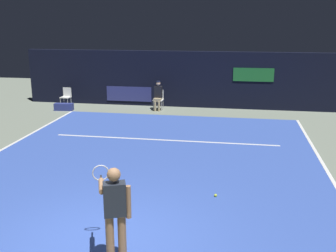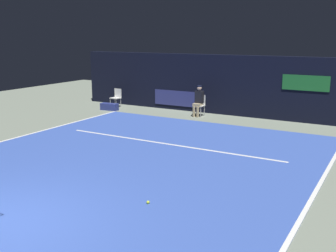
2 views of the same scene
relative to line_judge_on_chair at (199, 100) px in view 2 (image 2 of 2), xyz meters
name	(u,v)px [view 2 (image 2 of 2)]	position (x,y,z in m)	size (l,w,h in m)	color
ground_plane	(132,161)	(1.12, -6.64, -0.69)	(30.40, 30.40, 0.00)	gray
court_surface	(132,161)	(1.12, -6.64, -0.68)	(9.86, 11.32, 0.01)	#3856B2
line_sideline_left	(314,194)	(6.00, -6.64, -0.67)	(0.10, 11.32, 0.01)	white
line_sideline_right	(13,138)	(-3.76, -6.64, -0.67)	(0.10, 11.32, 0.01)	white
line_service	(167,144)	(1.12, -4.66, -0.67)	(7.69, 0.10, 0.01)	white
back_wall	(232,85)	(1.12, 0.97, 0.61)	(15.48, 0.33, 2.60)	black
line_judge_on_chair	(199,100)	(0.00, 0.00, 0.00)	(0.45, 0.54, 1.32)	white
courtside_chair_near	(116,97)	(-4.47, 0.10, -0.18)	(0.47, 0.45, 0.88)	white
tennis_ball	(148,202)	(3.10, -8.91, -0.64)	(0.07, 0.07, 0.07)	#CCE033
equipment_bag	(109,107)	(-4.22, -0.79, -0.53)	(0.84, 0.32, 0.32)	navy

